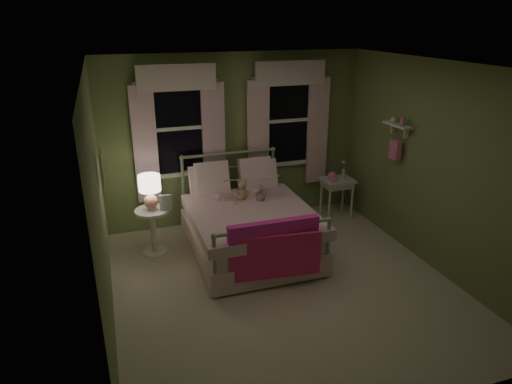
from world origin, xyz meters
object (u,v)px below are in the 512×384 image
object	(u,v)px
child_left	(220,181)
nightstand_right	(337,185)
child_right	(257,178)
nightstand_left	(153,225)
table_lamp	(150,188)
teddy_bear	(242,191)
bed	(248,225)

from	to	relation	value
child_left	nightstand_right	world-z (taller)	child_left
child_right	nightstand_right	world-z (taller)	child_right
nightstand_left	table_lamp	bearing A→B (deg)	-45.00
child_right	nightstand_left	distance (m)	1.60
teddy_bear	bed	bearing A→B (deg)	-90.00
nightstand_right	nightstand_left	bearing A→B (deg)	-173.99
child_left	nightstand_left	bearing A→B (deg)	-17.38
child_left	nightstand_left	distance (m)	1.09
child_right	nightstand_right	bearing A→B (deg)	-157.83
bed	child_left	world-z (taller)	child_left
bed	nightstand_left	bearing A→B (deg)	165.11
table_lamp	child_right	bearing A→B (deg)	3.38
table_lamp	teddy_bear	bearing A→B (deg)	-3.14
teddy_bear	table_lamp	xyz separation A→B (m)	(-1.25, 0.07, 0.16)
teddy_bear	nightstand_left	bearing A→B (deg)	176.86
nightstand_left	nightstand_right	xyz separation A→B (m)	(2.95, 0.31, 0.13)
teddy_bear	nightstand_left	size ratio (longest dim) A/B	0.47
child_right	table_lamp	bearing A→B (deg)	16.75
child_right	teddy_bear	bearing A→B (deg)	42.86
child_left	teddy_bear	world-z (taller)	child_left
nightstand_right	teddy_bear	bearing A→B (deg)	-167.46
table_lamp	bed	bearing A→B (deg)	-14.89
child_left	table_lamp	world-z (taller)	child_left
child_right	table_lamp	size ratio (longest dim) A/B	1.43
child_right	nightstand_left	world-z (taller)	child_right
bed	teddy_bear	xyz separation A→B (m)	(-0.00, 0.26, 0.41)
child_left	nightstand_right	bearing A→B (deg)	163.64
child_right	teddy_bear	world-z (taller)	child_right
child_left	table_lamp	size ratio (longest dim) A/B	1.51
child_right	teddy_bear	distance (m)	0.34
child_left	child_right	size ratio (longest dim) A/B	1.05
child_left	teddy_bear	xyz separation A→B (m)	(0.28, -0.16, -0.13)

